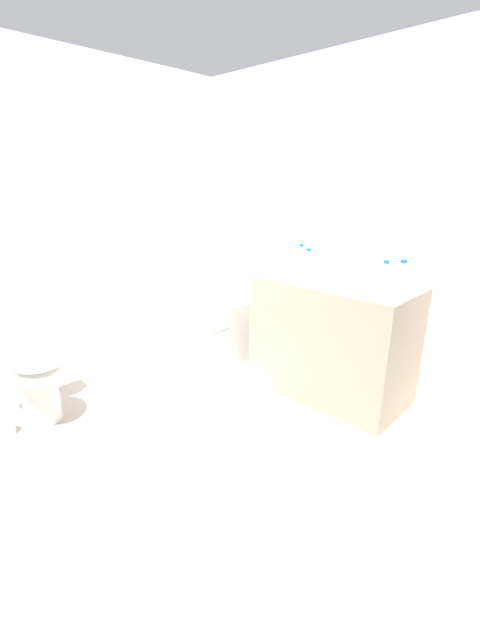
{
  "coord_description": "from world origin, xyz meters",
  "views": [
    {
      "loc": [
        -1.26,
        -1.82,
        1.57
      ],
      "look_at": [
        0.73,
        0.11,
        0.59
      ],
      "focal_mm": 22.59,
      "sensor_mm": 36.0,
      "label": 1
    }
  ],
  "objects_px": {
    "drinking_glass_1": "(284,267)",
    "water_bottle_1": "(301,260)",
    "water_bottle_0": "(308,263)",
    "bathtub": "(184,332)",
    "water_bottle_3": "(401,278)",
    "drinking_glass_0": "(373,281)",
    "bath_mat": "(232,390)",
    "water_bottle_2": "(385,277)",
    "sink_basin": "(335,279)",
    "toilet_paper_roll": "(5,427)",
    "sink_faucet": "(349,273)",
    "toilet": "(33,369)"
  },
  "relations": [
    {
      "from": "sink_basin",
      "to": "water_bottle_1",
      "type": "bearing_deg",
      "value": 86.86
    },
    {
      "from": "sink_faucet",
      "to": "water_bottle_1",
      "type": "height_order",
      "value": "water_bottle_1"
    },
    {
      "from": "sink_basin",
      "to": "bathtub",
      "type": "bearing_deg",
      "value": 110.52
    },
    {
      "from": "water_bottle_2",
      "to": "drinking_glass_0",
      "type": "height_order",
      "value": "water_bottle_2"
    },
    {
      "from": "sink_basin",
      "to": "drinking_glass_1",
      "type": "height_order",
      "value": "drinking_glass_1"
    },
    {
      "from": "water_bottle_0",
      "to": "sink_faucet",
      "type": "bearing_deg",
      "value": -50.01
    },
    {
      "from": "bath_mat",
      "to": "drinking_glass_1",
      "type": "bearing_deg",
      "value": -10.36
    },
    {
      "from": "water_bottle_2",
      "to": "water_bottle_3",
      "type": "distance_m",
      "value": 0.11
    },
    {
      "from": "sink_basin",
      "to": "water_bottle_3",
      "type": "distance_m",
      "value": 0.48
    },
    {
      "from": "sink_basin",
      "to": "water_bottle_3",
      "type": "bearing_deg",
      "value": -90.64
    },
    {
      "from": "drinking_glass_0",
      "to": "bath_mat",
      "type": "height_order",
      "value": "drinking_glass_0"
    },
    {
      "from": "sink_faucet",
      "to": "drinking_glass_0",
      "type": "bearing_deg",
      "value": -122.72
    },
    {
      "from": "water_bottle_3",
      "to": "bath_mat",
      "type": "bearing_deg",
      "value": 116.06
    },
    {
      "from": "sink_basin",
      "to": "drinking_glass_0",
      "type": "relative_size",
      "value": 3.58
    },
    {
      "from": "bathtub",
      "to": "water_bottle_1",
      "type": "xyz_separation_m",
      "value": [
        0.46,
        -0.88,
        0.69
      ]
    },
    {
      "from": "toilet",
      "to": "water_bottle_1",
      "type": "xyz_separation_m",
      "value": [
        1.7,
        -0.91,
        0.62
      ]
    },
    {
      "from": "water_bottle_1",
      "to": "bath_mat",
      "type": "relative_size",
      "value": 0.42
    },
    {
      "from": "drinking_glass_0",
      "to": "toilet_paper_roll",
      "type": "height_order",
      "value": "drinking_glass_0"
    },
    {
      "from": "drinking_glass_1",
      "to": "toilet_paper_roll",
      "type": "xyz_separation_m",
      "value": [
        -1.93,
        0.72,
        -0.86
      ]
    },
    {
      "from": "toilet",
      "to": "drinking_glass_0",
      "type": "distance_m",
      "value": 2.34
    },
    {
      "from": "bath_mat",
      "to": "bathtub",
      "type": "bearing_deg",
      "value": 84.99
    },
    {
      "from": "sink_basin",
      "to": "drinking_glass_1",
      "type": "relative_size",
      "value": 3.85
    },
    {
      "from": "sink_basin",
      "to": "water_bottle_0",
      "type": "height_order",
      "value": "water_bottle_0"
    },
    {
      "from": "toilet",
      "to": "water_bottle_3",
      "type": "distance_m",
      "value": 2.47
    },
    {
      "from": "bathtub",
      "to": "water_bottle_0",
      "type": "xyz_separation_m",
      "value": [
        0.45,
        -0.95,
        0.68
      ]
    },
    {
      "from": "water_bottle_2",
      "to": "toilet_paper_roll",
      "type": "bearing_deg",
      "value": 141.22
    },
    {
      "from": "sink_basin",
      "to": "sink_faucet",
      "type": "distance_m",
      "value": 0.2
    },
    {
      "from": "sink_basin",
      "to": "water_bottle_1",
      "type": "distance_m",
      "value": 0.32
    },
    {
      "from": "sink_faucet",
      "to": "water_bottle_2",
      "type": "bearing_deg",
      "value": -119.78
    },
    {
      "from": "toilet",
      "to": "water_bottle_0",
      "type": "bearing_deg",
      "value": 60.51
    },
    {
      "from": "bathtub",
      "to": "water_bottle_2",
      "type": "bearing_deg",
      "value": -74.4
    },
    {
      "from": "toilet",
      "to": "water_bottle_3",
      "type": "height_order",
      "value": "water_bottle_3"
    },
    {
      "from": "water_bottle_2",
      "to": "drinking_glass_0",
      "type": "distance_m",
      "value": 0.1
    },
    {
      "from": "sink_basin",
      "to": "sink_faucet",
      "type": "xyz_separation_m",
      "value": [
        0.2,
        0.0,
        0.01
      ]
    },
    {
      "from": "toilet",
      "to": "water_bottle_2",
      "type": "height_order",
      "value": "water_bottle_2"
    },
    {
      "from": "drinking_glass_1",
      "to": "water_bottle_2",
      "type": "bearing_deg",
      "value": -90.57
    },
    {
      "from": "sink_faucet",
      "to": "water_bottle_1",
      "type": "distance_m",
      "value": 0.37
    },
    {
      "from": "sink_faucet",
      "to": "water_bottle_3",
      "type": "height_order",
      "value": "water_bottle_3"
    },
    {
      "from": "drinking_glass_0",
      "to": "toilet",
      "type": "bearing_deg",
      "value": 138.55
    },
    {
      "from": "toilet",
      "to": "sink_basin",
      "type": "xyz_separation_m",
      "value": [
        1.69,
        -1.23,
        0.53
      ]
    },
    {
      "from": "toilet",
      "to": "sink_faucet",
      "type": "height_order",
      "value": "sink_faucet"
    },
    {
      "from": "sink_faucet",
      "to": "bath_mat",
      "type": "bearing_deg",
      "value": 142.41
    },
    {
      "from": "water_bottle_1",
      "to": "toilet_paper_roll",
      "type": "xyz_separation_m",
      "value": [
        -1.95,
        0.86,
        -0.93
      ]
    },
    {
      "from": "drinking_glass_1",
      "to": "water_bottle_1",
      "type": "bearing_deg",
      "value": -82.13
    },
    {
      "from": "water_bottle_2",
      "to": "toilet_paper_roll",
      "type": "relative_size",
      "value": 1.63
    },
    {
      "from": "water_bottle_3",
      "to": "drinking_glass_0",
      "type": "relative_size",
      "value": 2.3
    },
    {
      "from": "water_bottle_0",
      "to": "bathtub",
      "type": "bearing_deg",
      "value": 115.17
    },
    {
      "from": "toilet",
      "to": "bathtub",
      "type": "bearing_deg",
      "value": 89.11
    },
    {
      "from": "water_bottle_2",
      "to": "sink_faucet",
      "type": "bearing_deg",
      "value": 60.22
    },
    {
      "from": "sink_faucet",
      "to": "drinking_glass_0",
      "type": "height_order",
      "value": "drinking_glass_0"
    }
  ]
}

